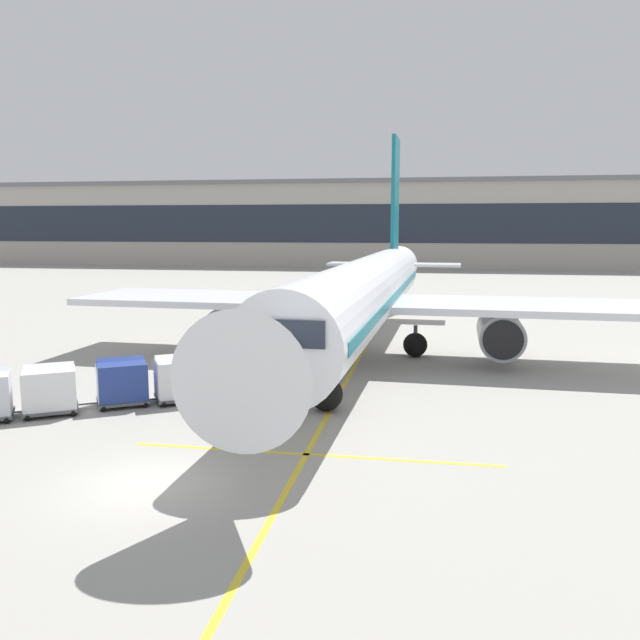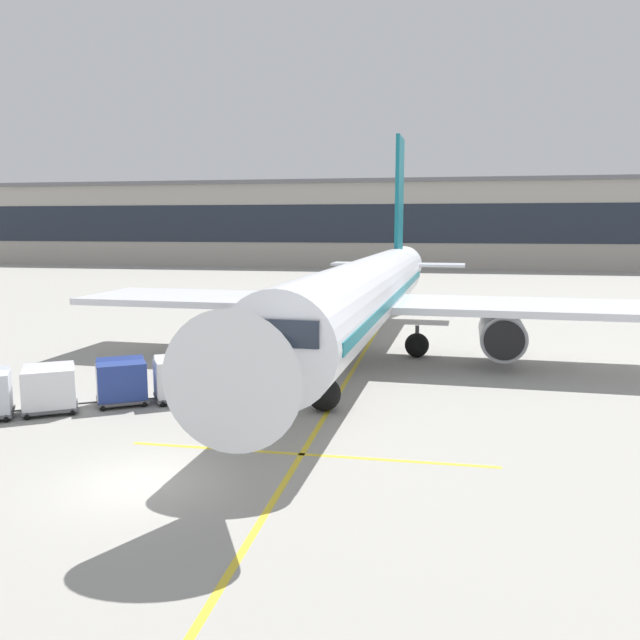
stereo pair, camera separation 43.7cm
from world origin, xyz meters
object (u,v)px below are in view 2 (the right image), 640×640
Objects in this scene: parked_airplane at (366,294)px; baggage_cart_second at (121,380)px; ground_crew_by_carts at (182,374)px; safety_cone_wingtip at (239,355)px; safety_cone_nose_mark at (255,349)px; safety_cone_engine_keepout at (236,354)px; ground_crew_by_loader at (206,362)px; baggage_cart_lead at (179,377)px; belt_loader at (247,367)px; baggage_cart_third at (49,388)px.

parked_airplane is 15.35× the size of baggage_cart_second.
baggage_cart_second is (-8.72, -11.09, -2.54)m from parked_airplane.
parked_airplane reaches higher than baggage_cart_second.
baggage_cart_second is 1.57× the size of ground_crew_by_carts.
safety_cone_wingtip is 1.04× the size of safety_cone_nose_mark.
parked_airplane is 59.65× the size of safety_cone_engine_keepout.
ground_crew_by_loader reaches higher than safety_cone_wingtip.
ground_crew_by_carts is at bearing 96.25° from baggage_cart_lead.
safety_cone_wingtip is (0.21, -0.17, -0.01)m from safety_cone_engine_keepout.
baggage_cart_lead is 3.97× the size of safety_cone_wingtip.
baggage_cart_lead is 0.50m from ground_crew_by_carts.
baggage_cart_lead is (-6.64, -10.11, -2.54)m from parked_airplane.
ground_crew_by_loader is 5.18m from safety_cone_engine_keepout.
parked_airplane reaches higher than safety_cone_nose_mark.
ground_crew_by_carts is at bearing -134.00° from belt_loader.
baggage_cart_second reaches higher than safety_cone_nose_mark.
baggage_cart_third reaches higher than ground_crew_by_carts.
safety_cone_engine_keepout is 1.86m from safety_cone_nose_mark.
baggage_cart_second is 1.00× the size of baggage_cart_third.
safety_cone_wingtip is (-0.01, 4.96, -0.66)m from ground_crew_by_loader.
baggage_cart_lead is 2.95m from ground_crew_by_loader.
baggage_cart_second is 2.50m from ground_crew_by_carts.
baggage_cart_lead is 1.00× the size of baggage_cart_second.
baggage_cart_second is 9.29m from safety_cone_engine_keepout.
parked_airplane is at bearing 51.83° from baggage_cart_second.
parked_airplane is at bearing 55.16° from ground_crew_by_carts.
belt_loader is 2.88× the size of ground_crew_by_loader.
ground_crew_by_loader is (2.15, 3.93, -0.00)m from baggage_cart_second.
baggage_cart_lead reaches higher than ground_crew_by_loader.
ground_crew_by_carts is at bearing -89.30° from safety_cone_engine_keepout.
baggage_cart_lead is at bearing 25.20° from baggage_cart_second.
ground_crew_by_carts is (-0.05, 0.49, -0.00)m from baggage_cart_lead.
safety_cone_wingtip is (0.12, 7.42, -0.66)m from ground_crew_by_carts.
baggage_cart_second reaches higher than safety_cone_engine_keepout.
ground_crew_by_loader is 6.95m from safety_cone_nose_mark.
safety_cone_nose_mark is at bearing 79.84° from safety_cone_wingtip.
safety_cone_nose_mark is at bearing 103.57° from belt_loader.
baggage_cart_third is 3.97× the size of safety_cone_wingtip.
baggage_cart_third is 3.89× the size of safety_cone_engine_keepout.
safety_cone_nose_mark is (4.70, 12.44, -0.68)m from baggage_cart_third.
baggage_cart_second is at bearing -138.42° from belt_loader.
safety_cone_engine_keepout is at bearing 77.97° from baggage_cart_second.
belt_loader is 7.34m from safety_cone_nose_mark.
belt_loader reaches higher than baggage_cart_lead.
ground_crew_by_loader is (4.36, 5.53, -0.00)m from baggage_cart_third.
ground_crew_by_carts is at bearing 36.02° from baggage_cart_second.
parked_airplane is 60.95× the size of safety_cone_wingtip.
belt_loader reaches higher than safety_cone_nose_mark.
baggage_cart_second and baggage_cart_third have the same top height.
baggage_cart_lead is at bearing -91.38° from ground_crew_by_loader.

